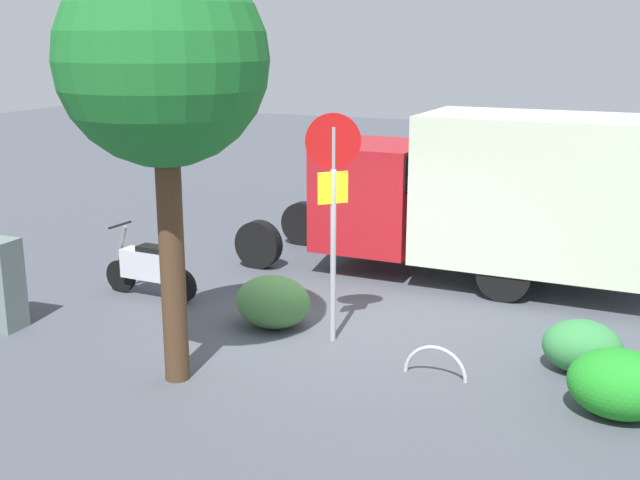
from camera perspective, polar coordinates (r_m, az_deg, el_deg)
ground_plane at (r=11.91m, az=-0.22°, el=-6.48°), size 60.00×60.00×0.00m
box_truck_near at (r=14.13m, az=12.07°, el=3.44°), size 7.58×2.39×2.98m
motorcycle at (r=13.50m, az=-12.01°, el=-1.92°), size 1.81×0.55×1.20m
stop_sign at (r=10.91m, az=0.95°, el=3.45°), size 0.71×0.33×3.26m
street_tree at (r=9.59m, az=-11.23°, el=12.28°), size 2.50×2.50×5.23m
bike_rack_hoop at (r=10.47m, az=8.25°, el=-9.68°), size 0.85×0.09×0.85m
shrub_near_sign at (r=9.82m, az=20.71°, el=-9.64°), size 1.17×0.96×0.80m
shrub_mid_verge at (r=10.93m, az=18.29°, el=-7.27°), size 1.02×0.83×0.69m
shrub_by_tree at (r=11.93m, az=-3.40°, el=-4.46°), size 1.16×0.95×0.79m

